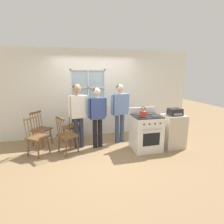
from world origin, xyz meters
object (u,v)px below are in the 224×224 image
Objects in this scene: person_elderly_left at (78,110)px; stereo at (175,112)px; chair_near_wall at (67,136)px; stove at (146,132)px; person_teen_center at (97,113)px; side_counter at (173,131)px; person_adult_right at (120,108)px; kettle at (143,113)px; chair_center_cluster at (41,129)px; handbag at (76,117)px; chair_near_stove at (37,137)px; potted_plant at (85,103)px; chair_by_window at (72,127)px.

person_elderly_left is 2.55m from stereo.
stove is (2.00, -0.30, 0.03)m from chair_near_wall.
person_teen_center is 1.80× the size of side_counter.
person_adult_right is 0.88m from kettle.
kettle is at bearing -29.30° from person_elderly_left.
stereo is (3.49, -1.05, 0.54)m from chair_center_cluster.
handbag is (-1.73, 0.87, 0.30)m from stove.
stereo is (2.78, -0.35, 0.54)m from chair_near_wall.
kettle is (2.55, -0.50, 0.58)m from chair_near_stove.
person_teen_center reaches higher than potted_plant.
chair_by_window and chair_near_wall have the same top height.
stereo is (2.65, -1.11, 0.54)m from chair_by_window.
chair_near_wall is at bearing -117.79° from potted_plant.
person_adult_right is (1.17, 0.10, -0.03)m from person_elderly_left.
person_teen_center is at bearing -49.49° from chair_near_stove.
stove is 0.94m from stereo.
kettle is (2.55, -1.13, 0.58)m from chair_center_cluster.
person_elderly_left is 1.87m from stove.
chair_near_stove is at bearing 173.51° from side_counter.
stove reaches higher than chair_near_wall.
potted_plant is (0.59, 1.12, 0.62)m from chair_near_wall.
handbag is 2.69m from side_counter.
person_adult_right is 1.01m from stove.
chair_near_stove is 3.56m from stereo.
kettle is (1.53, -0.70, -0.03)m from person_elderly_left.
chair_center_cluster and chair_near_stove have the same top height.
chair_by_window is at bearing 145.07° from kettle.
stove is at bearing -129.42° from chair_near_wall.
chair_center_cluster is 1.04m from handbag.
potted_plant reaches higher than side_counter.
potted_plant is at bearing -13.75° from chair_near_stove.
stereo is (2.51, -0.92, 0.22)m from handbag.
stove is at bearing -26.65° from handbag.
person_teen_center is at bearing 102.05° from chair_by_window.
chair_center_cluster is (-0.84, -0.06, 0.00)m from chair_by_window.
person_elderly_left is (1.02, 0.20, 0.60)m from chair_near_stove.
handbag is (0.98, -0.13, 0.33)m from chair_center_cluster.
person_adult_right reaches higher than handbag.
handbag is at bearing 90.00° from chair_by_window.
person_adult_right is (0.68, 0.22, 0.05)m from person_teen_center.
chair_center_cluster is 0.58× the size of person_teen_center.
person_adult_right reaches higher than potted_plant.
chair_near_stove is (-0.71, 0.07, 0.00)m from chair_near_wall.
stereo is (3.49, -0.42, 0.54)m from chair_near_stove.
person_teen_center is 0.99m from potted_plant.
kettle is at bearing -38.50° from person_teen_center.
chair_center_cluster is 3.64m from side_counter.
kettle is (1.04, -0.58, 0.06)m from person_teen_center.
potted_plant is (0.45, 0.35, 0.62)m from chair_by_window.
person_elderly_left reaches higher than chair_by_window.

